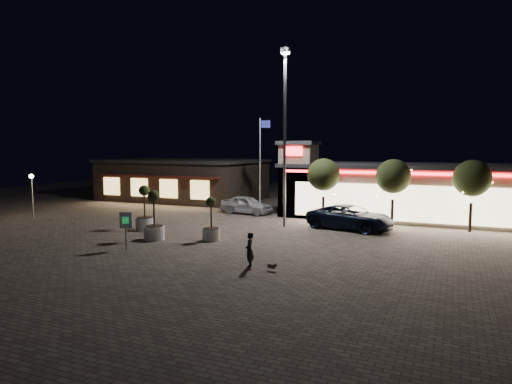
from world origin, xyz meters
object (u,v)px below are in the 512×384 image
at_px(planter_left, 145,216).
at_px(pickup_truck, 351,217).
at_px(valet_sign, 126,223).
at_px(planter_mid, 154,224).
at_px(pedestrian, 249,250).
at_px(white_sedan, 247,205).

bearing_deg(planter_left, pickup_truck, 24.73).
bearing_deg(valet_sign, pickup_truck, 48.21).
height_order(planter_left, planter_mid, planter_left).
bearing_deg(pedestrian, planter_left, -133.26).
bearing_deg(pedestrian, planter_mid, -127.54).
xyz_separation_m(white_sedan, valet_sign, (-0.37, -14.98, 0.68)).
relative_size(pedestrian, planter_mid, 0.54).
height_order(white_sedan, planter_left, planter_left).
bearing_deg(planter_left, planter_mid, -43.63).
distance_m(pedestrian, planter_left, 12.07).
distance_m(planter_left, valet_sign, 5.99).
bearing_deg(pickup_truck, white_sedan, 82.45).
bearing_deg(planter_mid, pickup_truck, 39.22).
relative_size(pedestrian, planter_left, 0.53).
distance_m(white_sedan, valet_sign, 15.00).
bearing_deg(white_sedan, pedestrian, -147.98).
bearing_deg(planter_mid, pedestrian, -23.78).
bearing_deg(white_sedan, planter_left, 168.83).
height_order(pickup_truck, pedestrian, pickup_truck).
bearing_deg(valet_sign, planter_left, 117.69).
distance_m(white_sedan, planter_mid, 12.15).
bearing_deg(pickup_truck, planter_mid, 143.34).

